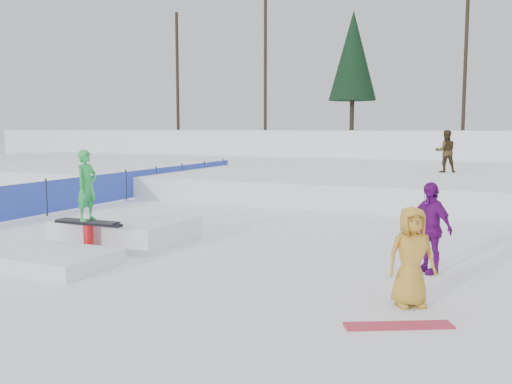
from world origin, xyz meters
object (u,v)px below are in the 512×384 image
at_px(spectator_yellow, 411,257).
at_px(jib_rail_feature, 107,234).
at_px(spectator_purple, 430,227).
at_px(walker_olive, 446,151).
at_px(safety_fence, 126,185).

bearing_deg(spectator_yellow, jib_rail_feature, 135.70).
xyz_separation_m(spectator_purple, spectator_yellow, (0.00, -2.10, -0.08)).
bearing_deg(walker_olive, spectator_purple, 76.23).
distance_m(safety_fence, spectator_yellow, 13.73).
distance_m(spectator_purple, spectator_yellow, 2.10).
height_order(walker_olive, jib_rail_feature, walker_olive).
distance_m(safety_fence, jib_rail_feature, 8.11).
height_order(spectator_purple, spectator_yellow, spectator_purple).
bearing_deg(spectator_purple, walker_olive, 130.09).
bearing_deg(spectator_purple, safety_fence, -173.28).
bearing_deg(spectator_yellow, walker_olive, 61.98).
distance_m(spectator_yellow, jib_rail_feature, 6.69).
bearing_deg(spectator_yellow, safety_fence, 111.53).
xyz_separation_m(walker_olive, spectator_yellow, (1.01, -15.48, -0.91)).
height_order(safety_fence, jib_rail_feature, jib_rail_feature).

